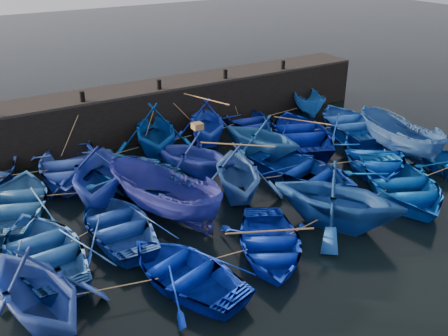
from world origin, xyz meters
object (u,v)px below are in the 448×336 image
boat_20 (34,289)px  wooden_crate (197,126)px  boat_8 (146,177)px  boat_13 (44,250)px

boat_20 → wooden_crate: (8.37, 5.98, 1.16)m
boat_8 → boat_13: boat_8 is taller
boat_8 → boat_13: size_ratio=1.11×
wooden_crate → boat_20: bearing=-144.5°
boat_20 → wooden_crate: bearing=22.6°
boat_8 → wooden_crate: (2.59, 0.16, 1.75)m
boat_13 → wooden_crate: size_ratio=12.04×
boat_13 → boat_20: bearing=70.8°
boat_13 → boat_20: size_ratio=1.15×
boat_20 → wooden_crate: wooden_crate is taller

